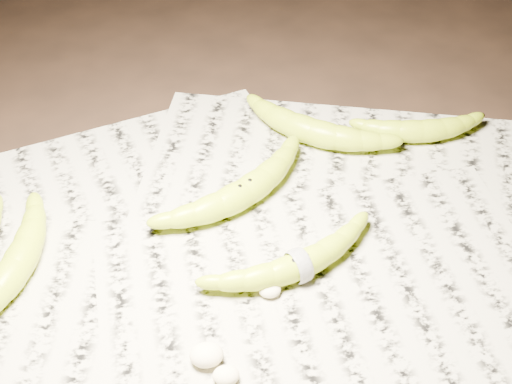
{
  "coord_description": "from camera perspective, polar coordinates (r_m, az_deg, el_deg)",
  "views": [
    {
      "loc": [
        -0.04,
        -0.65,
        0.69
      ],
      "look_at": [
        0.02,
        0.02,
        0.05
      ],
      "focal_mm": 50.0,
      "sensor_mm": 36.0,
      "label": 1
    }
  ],
  "objects": [
    {
      "name": "flesh_chunk_c",
      "position": [
        0.87,
        1.11,
        -7.66
      ],
      "size": [
        0.03,
        0.02,
        0.02
      ],
      "primitive_type": "ellipsoid",
      "color": "beige",
      "rests_on": "newspaper_patch"
    },
    {
      "name": "banana_center",
      "position": [
        0.96,
        -0.97,
        0.1
      ],
      "size": [
        0.22,
        0.19,
        0.04
      ],
      "primitive_type": null,
      "rotation": [
        0.0,
        0.0,
        0.64
      ],
      "color": "#C1DE1B",
      "rests_on": "newspaper_patch"
    },
    {
      "name": "banana_upper_b",
      "position": [
        1.1,
        13.1,
        4.92
      ],
      "size": [
        0.17,
        0.06,
        0.04
      ],
      "primitive_type": null,
      "rotation": [
        0.0,
        0.0,
        -0.01
      ],
      "color": "#C1DE1B",
      "rests_on": "newspaper_patch"
    },
    {
      "name": "banana_left_b",
      "position": [
        0.92,
        -18.76,
        -5.66
      ],
      "size": [
        0.13,
        0.22,
        0.04
      ],
      "primitive_type": null,
      "rotation": [
        0.0,
        0.0,
        1.24
      ],
      "color": "#C1DE1B",
      "rests_on": "newspaper_patch"
    },
    {
      "name": "banana_upper_a",
      "position": [
        1.07,
        4.53,
        5.01
      ],
      "size": [
        0.22,
        0.17,
        0.04
      ],
      "primitive_type": null,
      "rotation": [
        0.0,
        0.0,
        -0.55
      ],
      "color": "#C1DE1B",
      "rests_on": "newspaper_patch"
    },
    {
      "name": "banana_taped",
      "position": [
        0.88,
        3.45,
        -5.74
      ],
      "size": [
        0.22,
        0.14,
        0.04
      ],
      "primitive_type": null,
      "rotation": [
        0.0,
        0.0,
        0.4
      ],
      "color": "#C1DE1B",
      "rests_on": "newspaper_patch"
    },
    {
      "name": "ground",
      "position": [
        0.95,
        -0.84,
        -3.26
      ],
      "size": [
        3.0,
        3.0,
        0.0
      ],
      "primitive_type": "plane",
      "color": "black",
      "rests_on": "ground"
    },
    {
      "name": "flesh_chunk_b",
      "position": [
        0.8,
        -2.42,
        -14.3
      ],
      "size": [
        0.03,
        0.02,
        0.02
      ],
      "primitive_type": "ellipsoid",
      "color": "beige",
      "rests_on": "newspaper_patch"
    },
    {
      "name": "flesh_chunk_a",
      "position": [
        0.81,
        -4.0,
        -12.72
      ],
      "size": [
        0.04,
        0.03,
        0.02
      ],
      "primitive_type": "ellipsoid",
      "color": "beige",
      "rests_on": "newspaper_patch"
    },
    {
      "name": "newspaper_patch",
      "position": [
        0.93,
        -3.01,
        -4.49
      ],
      "size": [
        0.9,
        0.7,
        0.01
      ],
      "primitive_type": "cube",
      "color": "#AAA691",
      "rests_on": "ground"
    },
    {
      "name": "measuring_tape",
      "position": [
        0.88,
        3.45,
        -5.74
      ],
      "size": [
        0.02,
        0.04,
        0.05
      ],
      "primitive_type": "torus",
      "rotation": [
        0.0,
        1.57,
        0.4
      ],
      "color": "white",
      "rests_on": "newspaper_patch"
    }
  ]
}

